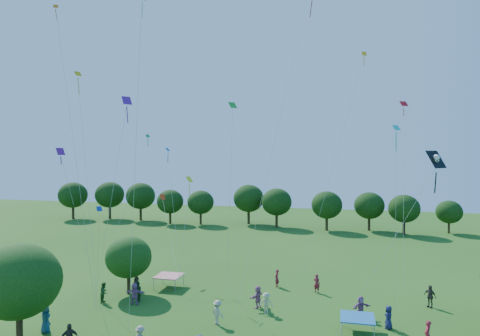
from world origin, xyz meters
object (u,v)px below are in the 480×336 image
Objects in this scene: near_tree_north at (129,257)px; red_high_kite at (299,40)px; pirate_kite at (434,162)px; tent_red_stripe at (169,276)px; tent_blue at (357,318)px; near_tree_west at (19,281)px.

red_high_kite is (14.30, -0.20, 17.36)m from near_tree_north.
red_high_kite is (-8.27, 6.83, 9.06)m from pirate_kite.
tent_red_stripe and tent_blue have the same top height.
near_tree_west is 0.26× the size of red_high_kite.
tent_red_stripe is 0.09× the size of red_high_kite.
near_tree_north is 0.45× the size of pirate_kite.
near_tree_north is 19.11m from tent_blue.
red_high_kite is at bearing -12.55° from tent_red_stripe.
near_tree_north is (1.81, 10.56, -0.93)m from near_tree_west.
tent_red_stripe is 17.13m from tent_blue.
red_high_kite reaches higher than tent_red_stripe.
near_tree_west reaches higher than near_tree_north.
near_tree_north reaches higher than tent_blue.
pirate_kite is at bearing -40.15° from tent_blue.
tent_blue is 11.61m from pirate_kite.
near_tree_west reaches higher than tent_red_stripe.
near_tree_west reaches higher than tent_blue.
tent_red_stripe is (2.63, 2.40, -2.11)m from near_tree_north.
tent_blue is (16.00, -6.11, 0.00)m from tent_red_stripe.
near_tree_west is 1.30× the size of near_tree_north.
near_tree_north is 4.14m from tent_red_stripe.
tent_blue is at bearing -11.28° from near_tree_north.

